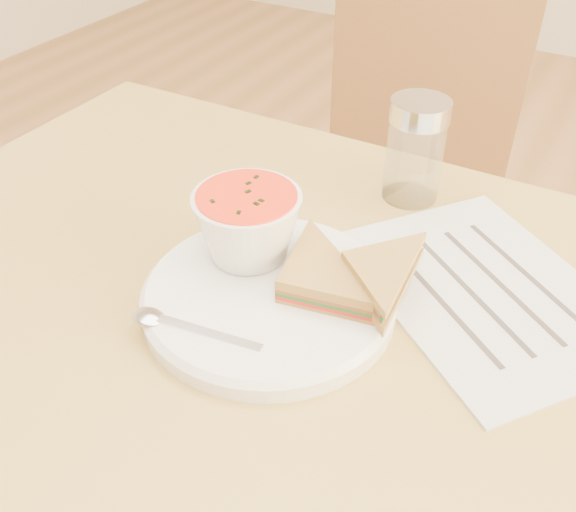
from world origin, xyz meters
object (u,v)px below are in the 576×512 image
Objects in this scene: dining_table at (283,511)px; plate at (269,298)px; soup_bowl at (248,228)px; condiment_shaker at (415,151)px; chair_far at (391,214)px.

plate is (-0.01, -0.00, 0.38)m from dining_table.
condiment_shaker is at bearing 66.88° from soup_bowl.
plate is at bearing -159.02° from dining_table.
soup_bowl is (-0.05, 0.04, 0.05)m from plate.
condiment_shaker is at bearing 104.51° from chair_far.
dining_table is 0.66m from chair_far.
dining_table is 9.19× the size of soup_bowl.
condiment_shaker reaches higher than soup_bowl.
condiment_shaker is at bearing 81.63° from dining_table.
soup_bowl is (-0.06, 0.03, 0.43)m from dining_table.
soup_bowl is at bearing 88.85° from chair_far.
chair_far reaches higher than plate.
chair_far is at bearing 95.48° from soup_bowl.
chair_far is 8.07× the size of soup_bowl.
condiment_shaker is (0.05, 0.25, 0.05)m from plate.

